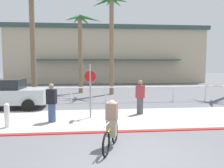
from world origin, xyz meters
name	(u,v)px	position (x,y,z in m)	size (l,w,h in m)	color
ground_plane	(105,99)	(0.00, 10.00, 0.00)	(80.00, 80.00, 0.00)	#5B5B60
sidewalk_strip	(112,118)	(0.00, 4.20, 0.01)	(44.00, 4.00, 0.02)	#ADAAA0
curb_paint	(118,131)	(0.00, 2.20, 0.01)	(44.00, 0.24, 0.03)	maroon
building_backdrop	(106,56)	(1.29, 27.46, 3.72)	(26.35, 12.33, 7.41)	#BCAD8E
rail_fence	(106,90)	(0.00, 8.50, 0.84)	(27.53, 0.08, 1.04)	white
stop_sign_bike_lane	(90,83)	(-1.02, 4.47, 1.68)	(0.52, 0.56, 2.56)	gray
bollard_3	(7,115)	(-4.34, 3.15, 0.52)	(0.20, 0.20, 1.00)	white
palm_tree_0	(32,13)	(-5.11, 10.58, 6.11)	(3.35, 3.39, 7.97)	#756047
palm_tree_1	(81,36)	(-1.77, 13.45, 4.93)	(3.23, 3.32, 6.72)	#846B4C
palm_tree_2	(111,22)	(0.72, 12.29, 5.89)	(3.05, 3.22, 7.95)	#846B4C
car_silver_1	(6,93)	(-5.81, 7.08, 0.87)	(4.40, 2.02, 1.69)	#B2B7BC
cyclist_yellow_0	(111,125)	(-0.37, 0.68, 0.69)	(0.66, 1.74, 1.50)	black
pedestrian_0	(140,98)	(1.49, 4.98, 0.81)	(0.48, 0.44, 1.74)	#4C4C51
pedestrian_1	(52,104)	(-2.70, 3.83, 0.79)	(0.46, 0.40, 1.72)	#384C7A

